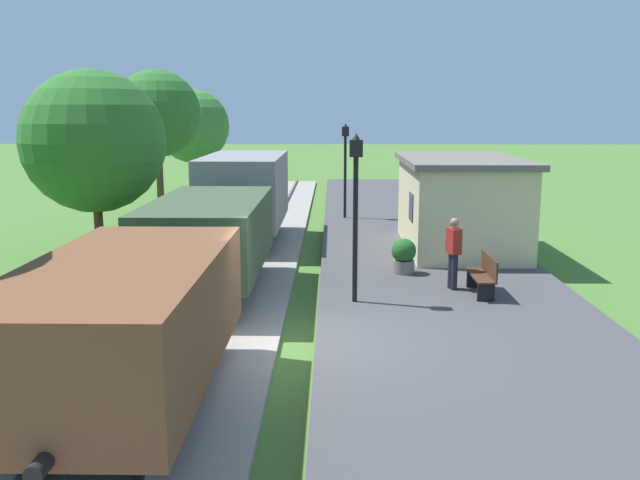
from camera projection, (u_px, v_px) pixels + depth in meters
name	position (u px, v px, depth m)	size (l,w,h in m)	color
ground_plane	(305.00, 354.00, 12.47)	(160.00, 160.00, 0.00)	#47702D
platform_slab	(479.00, 349.00, 12.39)	(6.00, 60.00, 0.25)	#424244
track_ballast	(175.00, 350.00, 12.50)	(3.80, 60.00, 0.12)	gray
rail_near	(214.00, 344.00, 12.47)	(0.07, 60.00, 0.14)	slate
rail_far	(136.00, 343.00, 12.49)	(0.07, 60.00, 0.14)	slate
freight_train	(214.00, 232.00, 16.52)	(2.50, 19.40, 2.72)	brown
station_hut	(460.00, 203.00, 20.59)	(3.50, 5.80, 2.78)	beige
bench_near_hut	(484.00, 274.00, 15.51)	(0.42, 1.50, 0.91)	#422819
bench_down_platform	(427.00, 213.00, 24.84)	(0.42, 1.50, 0.91)	#422819
person_waiting	(453.00, 250.00, 15.89)	(0.35, 0.44, 1.71)	black
potted_planter	(404.00, 255.00, 17.55)	(0.64, 0.64, 0.92)	slate
lamp_post_near	(356.00, 187.00, 14.52)	(0.28, 0.28, 3.70)	black
lamp_post_far	(345.00, 153.00, 26.32)	(0.28, 0.28, 3.70)	black
tree_trackside_far	(94.00, 142.00, 20.71)	(4.37, 4.37, 5.68)	#4C3823
tree_field_left	(157.00, 114.00, 27.03)	(3.48, 3.48, 6.05)	#4C3823
tree_field_distant	(193.00, 126.00, 35.94)	(3.90, 3.90, 5.57)	#4C3823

